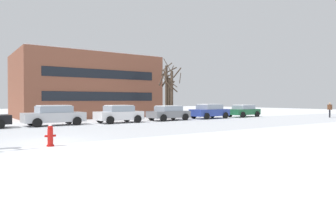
{
  "coord_description": "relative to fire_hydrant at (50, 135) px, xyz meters",
  "views": [
    {
      "loc": [
        -3.36,
        -14.5,
        1.9
      ],
      "look_at": [
        10.4,
        5.35,
        1.51
      ],
      "focal_mm": 32.79,
      "sensor_mm": 36.0,
      "label": 1
    }
  ],
  "objects": [
    {
      "name": "tree_far_mid",
      "position": [
        14.87,
        12.93,
        2.05
      ],
      "size": [
        1.82,
        1.88,
        5.09
      ],
      "color": "#423326",
      "rests_on": "ground"
    },
    {
      "name": "building_far_right",
      "position": [
        9.03,
        21.15,
        2.99
      ],
      "size": [
        14.61,
        10.03,
        6.9
      ],
      "color": "brown",
      "rests_on": "ground"
    },
    {
      "name": "road_surface",
      "position": [
        0.18,
        5.08,
        -0.45
      ],
      "size": [
        80.0,
        9.28,
        0.0
      ],
      "color": "silver",
      "rests_on": "ground"
    },
    {
      "name": "fire_hydrant",
      "position": [
        0.0,
        0.0,
        0.0
      ],
      "size": [
        0.44,
        0.3,
        0.9
      ],
      "color": "red",
      "rests_on": "ground"
    },
    {
      "name": "ground_plane",
      "position": [
        0.18,
        1.44,
        -0.45
      ],
      "size": [
        120.0,
        120.0,
        0.0
      ],
      "primitive_type": "plane",
      "color": "white"
    },
    {
      "name": "parked_car_green",
      "position": [
        23.36,
        10.33,
        0.25
      ],
      "size": [
        3.89,
        2.14,
        1.37
      ],
      "color": "#1E6038",
      "rests_on": "ground"
    },
    {
      "name": "tree_far_right",
      "position": [
        14.66,
        12.95,
        2.47
      ],
      "size": [
        1.43,
        1.51,
        6.13
      ],
      "color": "#423326",
      "rests_on": "ground"
    },
    {
      "name": "parked_car_silver",
      "position": [
        2.84,
        10.54,
        0.32
      ],
      "size": [
        4.42,
        2.18,
        1.52
      ],
      "color": "silver",
      "rests_on": "ground"
    },
    {
      "name": "tree_far_left",
      "position": [
        14.92,
        12.32,
        2.32
      ],
      "size": [
        2.07,
        2.3,
        5.38
      ],
      "color": "#423326",
      "rests_on": "ground"
    },
    {
      "name": "parked_car_white",
      "position": [
        7.97,
        10.18,
        0.3
      ],
      "size": [
        3.92,
        2.18,
        1.48
      ],
      "color": "white",
      "rests_on": "ground"
    },
    {
      "name": "parked_car_gray",
      "position": [
        13.1,
        10.33,
        0.26
      ],
      "size": [
        3.97,
        2.21,
        1.38
      ],
      "color": "slate",
      "rests_on": "ground"
    },
    {
      "name": "parked_car_blue",
      "position": [
        18.23,
        10.32,
        0.31
      ],
      "size": [
        4.17,
        2.25,
        1.49
      ],
      "color": "#283D93",
      "rests_on": "ground"
    },
    {
      "name": "pedestrian_crossing",
      "position": [
        30.31,
        4.29,
        0.49
      ],
      "size": [
        0.43,
        0.45,
        1.63
      ],
      "color": "black",
      "rests_on": "ground"
    }
  ]
}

